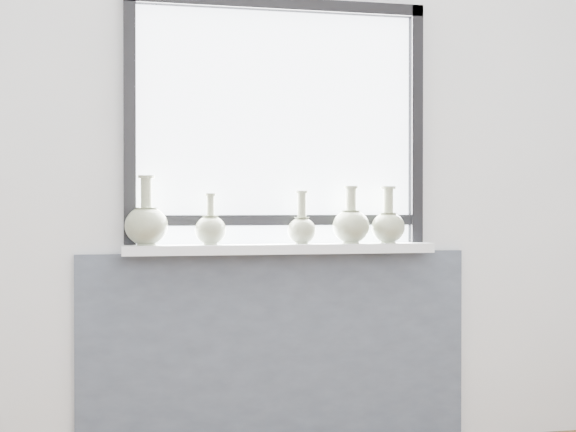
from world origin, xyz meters
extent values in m
cube|color=silver|center=(0.00, 1.81, 1.30)|extent=(3.60, 0.02, 2.60)
cube|color=#50596B|center=(0.00, 1.78, 0.43)|extent=(1.70, 0.03, 0.86)
cube|color=white|center=(0.00, 1.71, 0.88)|extent=(1.32, 0.18, 0.04)
cube|color=black|center=(-0.62, 1.76, 1.43)|extent=(0.05, 0.06, 1.05)
cube|color=black|center=(0.62, 1.76, 1.43)|extent=(0.05, 0.06, 1.05)
cube|color=black|center=(0.00, 1.76, 1.92)|extent=(1.30, 0.06, 0.05)
cube|color=black|center=(0.00, 1.76, 1.00)|extent=(1.20, 0.05, 0.04)
cube|color=white|center=(0.00, 1.79, 1.40)|extent=(1.20, 0.01, 1.00)
cylinder|color=gray|center=(-0.56, 1.69, 0.90)|extent=(0.08, 0.08, 0.01)
ellipsoid|color=gray|center=(-0.56, 1.69, 0.98)|extent=(0.17, 0.17, 0.16)
cone|color=gray|center=(-0.56, 1.69, 1.04)|extent=(0.10, 0.10, 0.03)
cylinder|color=gray|center=(-0.56, 1.69, 1.11)|extent=(0.05, 0.05, 0.14)
cylinder|color=gray|center=(-0.56, 1.69, 1.18)|extent=(0.07, 0.07, 0.01)
cylinder|color=gray|center=(-0.30, 1.70, 0.90)|extent=(0.06, 0.06, 0.01)
ellipsoid|color=gray|center=(-0.30, 1.70, 0.96)|extent=(0.13, 0.13, 0.12)
cone|color=gray|center=(-0.30, 1.70, 1.01)|extent=(0.07, 0.07, 0.03)
cylinder|color=gray|center=(-0.30, 1.70, 1.05)|extent=(0.03, 0.03, 0.10)
cylinder|color=gray|center=(-0.30, 1.70, 1.11)|extent=(0.05, 0.05, 0.01)
cylinder|color=gray|center=(0.09, 1.70, 0.90)|extent=(0.05, 0.05, 0.01)
ellipsoid|color=gray|center=(0.09, 1.70, 0.96)|extent=(0.12, 0.12, 0.11)
cone|color=gray|center=(0.09, 1.70, 1.00)|extent=(0.07, 0.07, 0.03)
cylinder|color=gray|center=(0.09, 1.70, 1.05)|extent=(0.04, 0.04, 0.12)
cylinder|color=gray|center=(0.09, 1.70, 1.12)|extent=(0.05, 0.05, 0.01)
cylinder|color=gray|center=(0.31, 1.69, 0.90)|extent=(0.07, 0.07, 0.01)
ellipsoid|color=gray|center=(0.31, 1.69, 0.97)|extent=(0.16, 0.16, 0.15)
cone|color=gray|center=(0.31, 1.69, 1.03)|extent=(0.09, 0.09, 0.03)
cylinder|color=gray|center=(0.31, 1.69, 1.08)|extent=(0.05, 0.05, 0.11)
cylinder|color=gray|center=(0.31, 1.69, 1.14)|extent=(0.06, 0.06, 0.01)
cylinder|color=gray|center=(0.48, 1.69, 0.90)|extent=(0.07, 0.07, 0.01)
ellipsoid|color=gray|center=(0.48, 1.69, 0.97)|extent=(0.15, 0.15, 0.13)
cone|color=gray|center=(0.48, 1.69, 1.02)|extent=(0.08, 0.08, 0.03)
cylinder|color=gray|center=(0.48, 1.69, 1.07)|extent=(0.04, 0.04, 0.12)
cylinder|color=gray|center=(0.48, 1.69, 1.14)|extent=(0.07, 0.07, 0.01)
camera|label=1|loc=(-0.67, -1.62, 1.05)|focal=50.00mm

